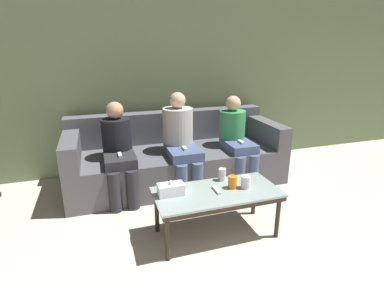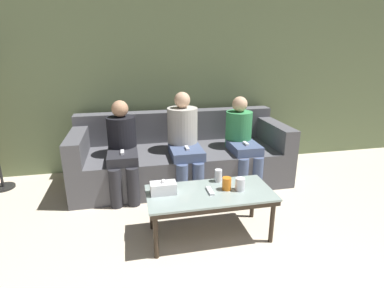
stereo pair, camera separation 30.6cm
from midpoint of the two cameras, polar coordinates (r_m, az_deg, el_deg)
wall_back at (r=4.11m, az=-7.60°, el=13.26°), size 12.00×0.06×2.60m
couch at (r=3.78m, az=-5.39°, el=-2.61°), size 2.59×0.98×0.83m
coffee_table at (r=2.65m, az=1.39°, el=-9.84°), size 1.10×0.52×0.43m
cup_near_left at (r=2.67m, az=4.44°, el=-7.29°), size 0.08×0.08×0.11m
cup_near_right at (r=2.68m, az=6.93°, el=-7.26°), size 0.08×0.08×0.11m
cup_far_center at (r=2.81m, az=2.63°, el=-5.86°), size 0.07×0.07×0.12m
tissue_box at (r=2.57m, az=-7.53°, el=-8.59°), size 0.22×0.12×0.13m
game_remote at (r=2.63m, az=1.40°, el=-8.80°), size 0.04×0.15×0.02m
seated_person_left_end at (r=3.40m, az=-16.37°, el=-0.83°), size 0.32×0.67×1.06m
seated_person_mid_left at (r=3.49m, az=-4.77°, el=1.02°), size 0.36×0.70×1.14m
seated_person_mid_right at (r=3.71m, az=6.00°, el=1.33°), size 0.32×0.65×1.06m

